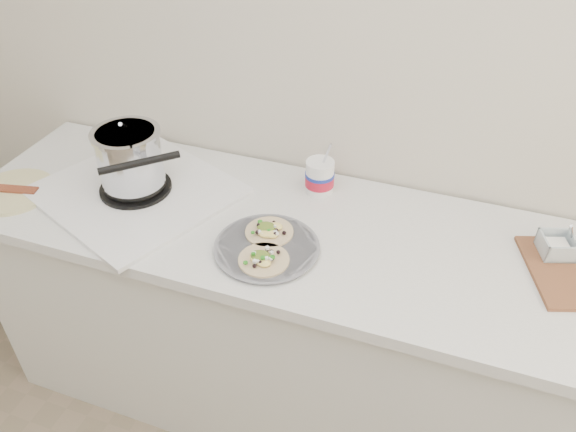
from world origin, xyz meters
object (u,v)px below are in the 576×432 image
(taco_plate, at_px, (267,245))
(tub, at_px, (320,174))
(stove, at_px, (132,170))
(bacon_plate, at_px, (13,191))

(taco_plate, xyz_separation_m, tub, (0.06, 0.34, 0.05))
(stove, bearing_deg, taco_plate, 9.31)
(tub, bearing_deg, stove, -159.21)
(stove, distance_m, bacon_plate, 0.42)
(taco_plate, height_order, tub, tub)
(stove, relative_size, bacon_plate, 2.79)
(stove, xyz_separation_m, tub, (0.57, 0.22, -0.02))
(stove, relative_size, taco_plate, 2.37)
(bacon_plate, bearing_deg, stove, 20.01)
(stove, distance_m, taco_plate, 0.53)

